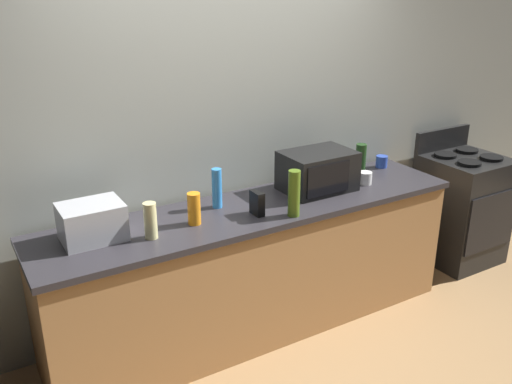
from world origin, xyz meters
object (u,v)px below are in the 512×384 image
object	(u,v)px
mug_blue	(382,161)
bottle_spray_cleaner	(217,188)
microwave	(318,171)
bottle_wine	(361,158)
stove_range	(461,208)
mug_white	(365,178)
cordless_phone	(257,203)
bottle_dish_soap	(194,209)
bottle_vinegar	(150,221)
toaster_oven	(92,222)
bottle_olive_oil	(294,193)

from	to	relation	value
mug_blue	bottle_spray_cleaner	bearing A→B (deg)	-177.41
microwave	bottle_wine	bearing A→B (deg)	14.85
microwave	stove_range	bearing A→B (deg)	-1.86
bottle_spray_cleaner	mug_white	distance (m)	1.11
cordless_phone	mug_blue	bearing A→B (deg)	13.43
bottle_wine	bottle_spray_cleaner	xyz separation A→B (m)	(-1.23, -0.06, 0.02)
microwave	mug_blue	world-z (taller)	microwave
cordless_phone	bottle_dish_soap	distance (m)	0.40
bottle_vinegar	toaster_oven	bearing A→B (deg)	152.14
cordless_phone	bottle_wine	xyz separation A→B (m)	(1.07, 0.29, 0.03)
cordless_phone	mug_blue	xyz separation A→B (m)	(1.29, 0.29, -0.03)
mug_blue	bottle_olive_oil	bearing A→B (deg)	-159.06
bottle_olive_oil	microwave	bearing A→B (deg)	36.28
toaster_oven	microwave	bearing A→B (deg)	-0.46
mug_blue	cordless_phone	bearing A→B (deg)	-167.17
stove_range	mug_blue	world-z (taller)	stove_range
stove_range	bottle_olive_oil	xyz separation A→B (m)	(-1.87, -0.24, 0.58)
bottle_dish_soap	mug_blue	bearing A→B (deg)	7.55
bottle_vinegar	mug_white	world-z (taller)	bottle_vinegar
bottle_olive_oil	mug_blue	world-z (taller)	bottle_olive_oil
stove_range	mug_blue	size ratio (longest dim) A/B	12.05
microwave	bottle_olive_oil	world-z (taller)	bottle_olive_oil
bottle_wine	bottle_vinegar	distance (m)	1.77
bottle_dish_soap	mug_white	world-z (taller)	bottle_dish_soap
stove_range	mug_white	xyz separation A→B (m)	(-1.12, -0.03, 0.48)
stove_range	bottle_dish_soap	size ratio (longest dim) A/B	5.58
bottle_wine	microwave	bearing A→B (deg)	-165.15
bottle_spray_cleaner	mug_blue	size ratio (longest dim) A/B	2.87
bottle_spray_cleaner	mug_blue	bearing A→B (deg)	2.59
bottle_wine	bottle_vinegar	size ratio (longest dim) A/B	1.02
bottle_olive_oil	bottle_spray_cleaner	world-z (taller)	bottle_olive_oil
mug_white	cordless_phone	bearing A→B (deg)	-175.39
bottle_dish_soap	cordless_phone	bearing A→B (deg)	-10.32
toaster_oven	bottle_olive_oil	distance (m)	1.18
bottle_vinegar	mug_white	distance (m)	1.61
mug_white	bottle_dish_soap	bearing A→B (deg)	-179.82
bottle_vinegar	mug_white	xyz separation A→B (m)	(1.61, 0.06, -0.06)
bottle_wine	mug_white	size ratio (longest dim) A/B	2.31
cordless_phone	bottle_dish_soap	xyz separation A→B (m)	(-0.39, 0.07, 0.02)
microwave	toaster_oven	size ratio (longest dim) A/B	1.41
stove_range	bottle_olive_oil	bearing A→B (deg)	-172.72
bottle_wine	mug_white	world-z (taller)	bottle_wine
stove_range	microwave	size ratio (longest dim) A/B	2.25
bottle_vinegar	cordless_phone	bearing A→B (deg)	-1.66
toaster_oven	bottle_dish_soap	world-z (taller)	toaster_oven
bottle_olive_oil	bottle_wine	world-z (taller)	bottle_olive_oil
stove_range	bottle_spray_cleaner	size ratio (longest dim) A/B	4.20
bottle_dish_soap	bottle_spray_cleaner	bearing A→B (deg)	34.17
bottle_dish_soap	mug_blue	distance (m)	1.69
stove_range	bottle_wine	size ratio (longest dim) A/B	5.00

